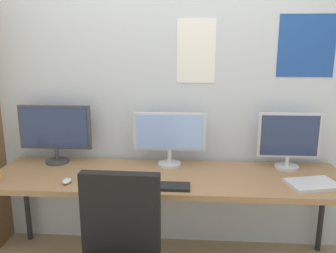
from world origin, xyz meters
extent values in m
cube|color=silver|center=(0.00, 1.02, 1.30)|extent=(4.96, 0.10, 2.60)
cube|color=#1E4799|center=(1.02, 0.97, 1.65)|extent=(0.42, 0.01, 0.46)
cube|color=white|center=(0.20, 0.97, 1.61)|extent=(0.29, 0.01, 0.48)
cube|color=#936D47|center=(0.00, 0.60, 0.72)|extent=(2.56, 0.68, 0.04)
cylinder|color=#262628|center=(-1.23, 0.89, 0.35)|extent=(0.04, 0.04, 0.70)
cylinder|color=#262628|center=(1.23, 0.89, 0.35)|extent=(0.04, 0.04, 0.70)
cube|color=black|center=(-0.22, -0.03, 0.75)|extent=(0.44, 0.08, 0.48)
cylinder|color=#38383D|center=(-0.90, 0.81, 0.75)|extent=(0.18, 0.18, 0.02)
cylinder|color=#38383D|center=(-0.90, 0.81, 0.81)|extent=(0.03, 0.03, 0.10)
cube|color=#38383D|center=(-0.90, 0.81, 1.03)|extent=(0.57, 0.03, 0.35)
cube|color=navy|center=(-0.90, 0.80, 1.03)|extent=(0.52, 0.01, 0.31)
cylinder|color=silver|center=(0.00, 0.81, 0.75)|extent=(0.18, 0.18, 0.02)
cylinder|color=silver|center=(0.00, 0.81, 0.81)|extent=(0.03, 0.03, 0.10)
cube|color=silver|center=(0.00, 0.81, 1.01)|extent=(0.56, 0.03, 0.29)
cube|color=#8CB2F2|center=(0.00, 0.80, 1.01)|extent=(0.51, 0.01, 0.27)
cylinder|color=silver|center=(0.90, 0.81, 0.75)|extent=(0.18, 0.18, 0.02)
cylinder|color=silver|center=(0.90, 0.81, 0.79)|extent=(0.03, 0.03, 0.07)
cube|color=silver|center=(0.90, 0.81, 1.00)|extent=(0.46, 0.03, 0.34)
cube|color=navy|center=(0.90, 0.80, 1.00)|extent=(0.42, 0.01, 0.31)
cube|color=black|center=(0.00, 0.37, 0.75)|extent=(0.33, 0.13, 0.02)
ellipsoid|color=silver|center=(-0.68, 0.40, 0.76)|extent=(0.06, 0.10, 0.03)
cube|color=silver|center=(0.98, 0.47, 0.75)|extent=(0.36, 0.29, 0.02)
camera|label=1|loc=(0.17, -1.77, 1.67)|focal=37.25mm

